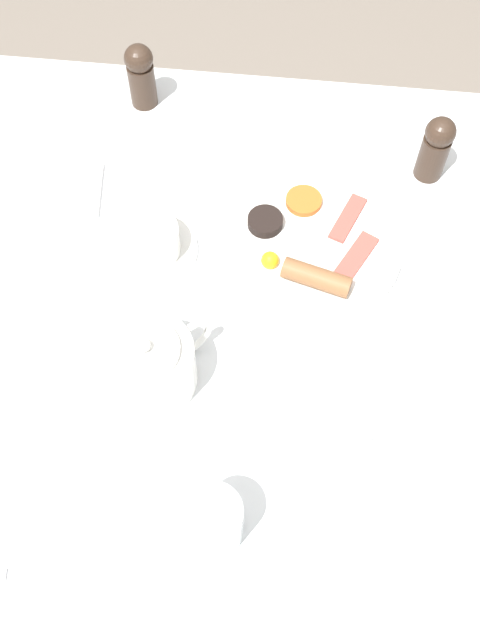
{
  "coord_description": "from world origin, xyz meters",
  "views": [
    {
      "loc": [
        -0.51,
        -0.06,
        1.68
      ],
      "look_at": [
        0.0,
        0.0,
        0.74
      ],
      "focal_mm": 42.0,
      "sensor_mm": 36.0,
      "label": 1
    }
  ],
  "objects_px": {
    "teapot_far": "(433,450)",
    "pepper_grinder": "(141,74)",
    "teacup_with_saucer_left": "(150,242)",
    "knife_by_plate": "(199,147)",
    "water_glass_tall": "(215,522)",
    "napkin_folded": "(50,190)",
    "breakfast_plate": "(308,245)",
    "salt_grinder": "(436,147)",
    "teapot_near": "(150,365)"
  },
  "relations": [
    {
      "from": "salt_grinder",
      "to": "teapot_far",
      "type": "bearing_deg",
      "value": 179.1
    },
    {
      "from": "teapot_near",
      "to": "pepper_grinder",
      "type": "xyz_separation_m",
      "value": [
        0.52,
        0.1,
        0.02
      ]
    },
    {
      "from": "napkin_folded",
      "to": "teapot_near",
      "type": "bearing_deg",
      "value": -144.57
    },
    {
      "from": "teapot_far",
      "to": "pepper_grinder",
      "type": "relative_size",
      "value": 1.75
    },
    {
      "from": "teapot_far",
      "to": "knife_by_plate",
      "type": "relative_size",
      "value": 1.26
    },
    {
      "from": "salt_grinder",
      "to": "napkin_folded",
      "type": "xyz_separation_m",
      "value": [
        -0.11,
        0.6,
        -0.06
      ]
    },
    {
      "from": "napkin_folded",
      "to": "knife_by_plate",
      "type": "relative_size",
      "value": 1.05
    },
    {
      "from": "teapot_near",
      "to": "water_glass_tall",
      "type": "distance_m",
      "value": 0.23
    },
    {
      "from": "teapot_far",
      "to": "salt_grinder",
      "type": "distance_m",
      "value": 0.49
    },
    {
      "from": "teapot_near",
      "to": "pepper_grinder",
      "type": "distance_m",
      "value": 0.53
    },
    {
      "from": "pepper_grinder",
      "to": "salt_grinder",
      "type": "relative_size",
      "value": 1.0
    },
    {
      "from": "teapot_far",
      "to": "water_glass_tall",
      "type": "distance_m",
      "value": 0.29
    },
    {
      "from": "breakfast_plate",
      "to": "teapot_far",
      "type": "bearing_deg",
      "value": -151.09
    },
    {
      "from": "teapot_far",
      "to": "salt_grinder",
      "type": "xyz_separation_m",
      "value": [
        0.49,
        -0.01,
        0.02
      ]
    },
    {
      "from": "breakfast_plate",
      "to": "teapot_far",
      "type": "xyz_separation_m",
      "value": [
        -0.32,
        -0.18,
        0.04
      ]
    },
    {
      "from": "teacup_with_saucer_left",
      "to": "pepper_grinder",
      "type": "height_order",
      "value": "pepper_grinder"
    },
    {
      "from": "teacup_with_saucer_left",
      "to": "salt_grinder",
      "type": "bearing_deg",
      "value": -64.44
    },
    {
      "from": "breakfast_plate",
      "to": "water_glass_tall",
      "type": "relative_size",
      "value": 2.99
    },
    {
      "from": "water_glass_tall",
      "to": "knife_by_plate",
      "type": "distance_m",
      "value": 0.64
    },
    {
      "from": "teapot_near",
      "to": "water_glass_tall",
      "type": "relative_size",
      "value": 1.68
    },
    {
      "from": "teapot_far",
      "to": "water_glass_tall",
      "type": "xyz_separation_m",
      "value": [
        -0.12,
        0.26,
        0.0
      ]
    },
    {
      "from": "pepper_grinder",
      "to": "napkin_folded",
      "type": "height_order",
      "value": "pepper_grinder"
    },
    {
      "from": "water_glass_tall",
      "to": "napkin_folded",
      "type": "distance_m",
      "value": 0.61
    },
    {
      "from": "breakfast_plate",
      "to": "napkin_folded",
      "type": "xyz_separation_m",
      "value": [
        0.06,
        0.42,
        -0.01
      ]
    },
    {
      "from": "salt_grinder",
      "to": "knife_by_plate",
      "type": "relative_size",
      "value": 0.72
    },
    {
      "from": "teacup_with_saucer_left",
      "to": "knife_by_plate",
      "type": "bearing_deg",
      "value": -11.56
    },
    {
      "from": "teapot_near",
      "to": "teacup_with_saucer_left",
      "type": "distance_m",
      "value": 0.22
    },
    {
      "from": "pepper_grinder",
      "to": "napkin_folded",
      "type": "relative_size",
      "value": 0.68
    },
    {
      "from": "water_glass_tall",
      "to": "napkin_folded",
      "type": "relative_size",
      "value": 0.55
    },
    {
      "from": "napkin_folded",
      "to": "knife_by_plate",
      "type": "xyz_separation_m",
      "value": [
        0.12,
        -0.22,
        -0.0
      ]
    },
    {
      "from": "breakfast_plate",
      "to": "knife_by_plate",
      "type": "height_order",
      "value": "breakfast_plate"
    },
    {
      "from": "teapot_far",
      "to": "teapot_near",
      "type": "bearing_deg",
      "value": -14.01
    },
    {
      "from": "teapot_far",
      "to": "pepper_grinder",
      "type": "distance_m",
      "value": 0.77
    },
    {
      "from": "breakfast_plate",
      "to": "teapot_near",
      "type": "xyz_separation_m",
      "value": [
        -0.24,
        0.2,
        0.04
      ]
    },
    {
      "from": "teacup_with_saucer_left",
      "to": "napkin_folded",
      "type": "distance_m",
      "value": 0.21
    },
    {
      "from": "water_glass_tall",
      "to": "knife_by_plate",
      "type": "xyz_separation_m",
      "value": [
        0.62,
        0.11,
        -0.05
      ]
    },
    {
      "from": "teapot_far",
      "to": "breakfast_plate",
      "type": "bearing_deg",
      "value": -63.37
    },
    {
      "from": "teapot_near",
      "to": "salt_grinder",
      "type": "bearing_deg",
      "value": -176.42
    },
    {
      "from": "teapot_near",
      "to": "knife_by_plate",
      "type": "height_order",
      "value": "teapot_near"
    },
    {
      "from": "salt_grinder",
      "to": "napkin_folded",
      "type": "relative_size",
      "value": 0.68
    },
    {
      "from": "breakfast_plate",
      "to": "pepper_grinder",
      "type": "bearing_deg",
      "value": 47.48
    },
    {
      "from": "teapot_near",
      "to": "napkin_folded",
      "type": "bearing_deg",
      "value": -98.02
    },
    {
      "from": "breakfast_plate",
      "to": "knife_by_plate",
      "type": "xyz_separation_m",
      "value": [
        0.18,
        0.19,
        -0.01
      ]
    },
    {
      "from": "breakfast_plate",
      "to": "teacup_with_saucer_left",
      "type": "bearing_deg",
      "value": 97.69
    },
    {
      "from": "napkin_folded",
      "to": "knife_by_plate",
      "type": "distance_m",
      "value": 0.25
    },
    {
      "from": "breakfast_plate",
      "to": "salt_grinder",
      "type": "xyz_separation_m",
      "value": [
        0.17,
        -0.19,
        0.05
      ]
    },
    {
      "from": "pepper_grinder",
      "to": "knife_by_plate",
      "type": "distance_m",
      "value": 0.15
    },
    {
      "from": "breakfast_plate",
      "to": "knife_by_plate",
      "type": "distance_m",
      "value": 0.27
    },
    {
      "from": "knife_by_plate",
      "to": "teapot_near",
      "type": "bearing_deg",
      "value": 179.17
    },
    {
      "from": "water_glass_tall",
      "to": "pepper_grinder",
      "type": "relative_size",
      "value": 0.8
    }
  ]
}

